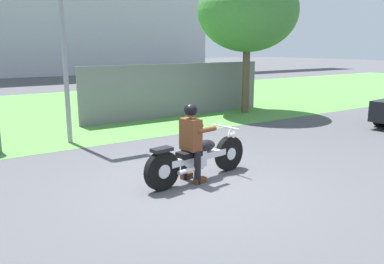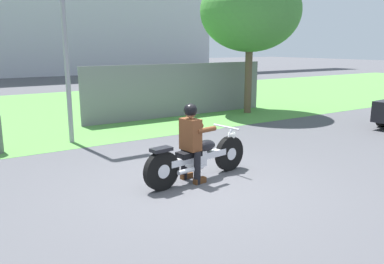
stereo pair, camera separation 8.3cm
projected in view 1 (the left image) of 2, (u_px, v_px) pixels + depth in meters
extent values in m
plane|color=#4C4C51|center=(196.00, 185.00, 6.88)|extent=(120.00, 120.00, 0.00)
cube|color=#549342|center=(51.00, 111.00, 14.69)|extent=(60.00, 12.00, 0.01)
cylinder|color=black|center=(229.00, 153.00, 7.66)|extent=(0.69, 0.22, 0.68)
cylinder|color=silver|center=(229.00, 153.00, 7.66)|extent=(0.26, 0.17, 0.24)
cylinder|color=black|center=(162.00, 171.00, 6.59)|extent=(0.69, 0.22, 0.68)
cylinder|color=silver|center=(162.00, 171.00, 6.59)|extent=(0.26, 0.17, 0.24)
cube|color=silver|center=(198.00, 157.00, 7.11)|extent=(1.32, 0.33, 0.12)
cube|color=silver|center=(196.00, 159.00, 7.08)|extent=(0.35, 0.28, 0.28)
ellipsoid|color=black|center=(205.00, 146.00, 7.18)|extent=(0.47, 0.30, 0.22)
cube|color=black|center=(189.00, 154.00, 6.94)|extent=(0.47, 0.30, 0.10)
cube|color=black|center=(162.00, 150.00, 6.51)|extent=(0.38, 0.25, 0.06)
cylinder|color=silver|center=(228.00, 141.00, 7.57)|extent=(0.26, 0.09, 0.53)
cylinder|color=silver|center=(226.00, 127.00, 7.48)|extent=(0.13, 0.66, 0.04)
sphere|color=white|center=(232.00, 135.00, 7.62)|extent=(0.16, 0.16, 0.16)
cylinder|color=silver|center=(191.00, 170.00, 6.84)|extent=(0.56, 0.16, 0.08)
cylinder|color=black|center=(184.00, 164.00, 7.15)|extent=(0.12, 0.12, 0.59)
cube|color=#593319|center=(187.00, 176.00, 7.24)|extent=(0.25, 0.13, 0.10)
cylinder|color=black|center=(198.00, 168.00, 6.88)|extent=(0.12, 0.12, 0.59)
cube|color=#593319|center=(200.00, 180.00, 6.98)|extent=(0.25, 0.13, 0.10)
cube|color=brown|center=(191.00, 134.00, 6.89)|extent=(0.27, 0.41, 0.56)
cylinder|color=brown|center=(193.00, 127.00, 7.14)|extent=(0.43, 0.15, 0.09)
cylinder|color=brown|center=(206.00, 130.00, 6.89)|extent=(0.43, 0.15, 0.09)
sphere|color=#996B4C|center=(191.00, 112.00, 6.81)|extent=(0.20, 0.20, 0.20)
sphere|color=black|center=(191.00, 110.00, 6.80)|extent=(0.24, 0.24, 0.24)
cylinder|color=brown|center=(246.00, 80.00, 14.15)|extent=(0.26, 0.26, 2.35)
ellipsoid|color=#428438|center=(248.00, 11.00, 13.63)|extent=(3.50, 3.50, 2.80)
cylinder|color=gray|center=(63.00, 29.00, 9.32)|extent=(0.12, 0.12, 5.57)
cylinder|color=black|center=(381.00, 116.00, 11.89)|extent=(0.66, 0.27, 0.64)
cube|color=slate|center=(178.00, 90.00, 13.51)|extent=(7.00, 0.06, 1.80)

